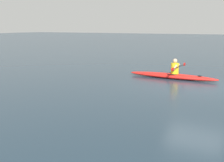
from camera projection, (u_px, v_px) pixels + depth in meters
ground_plane at (197, 86)px, 12.11m from camera, size 160.00×160.00×0.00m
kayak at (172, 76)px, 13.88m from camera, size 4.53×0.89×0.26m
kayaker at (175, 67)px, 13.72m from camera, size 0.47×2.36×0.74m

